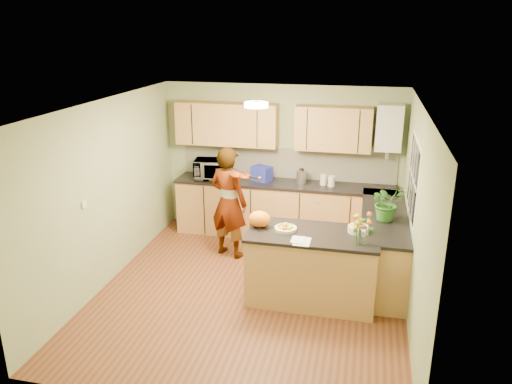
# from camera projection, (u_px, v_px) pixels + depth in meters

# --- Properties ---
(floor) EXTENTS (4.50, 4.50, 0.00)m
(floor) POSITION_uv_depth(u_px,v_px,m) (251.00, 291.00, 6.72)
(floor) COLOR #582B19
(floor) RESTS_ON ground
(ceiling) EXTENTS (4.00, 4.50, 0.02)m
(ceiling) POSITION_uv_depth(u_px,v_px,m) (251.00, 105.00, 5.93)
(ceiling) COLOR white
(ceiling) RESTS_ON wall_back
(wall_back) EXTENTS (4.00, 0.02, 2.50)m
(wall_back) POSITION_uv_depth(u_px,v_px,m) (282.00, 160.00, 8.41)
(wall_back) COLOR gray
(wall_back) RESTS_ON floor
(wall_front) EXTENTS (4.00, 0.02, 2.50)m
(wall_front) POSITION_uv_depth(u_px,v_px,m) (190.00, 292.00, 4.25)
(wall_front) COLOR gray
(wall_front) RESTS_ON floor
(wall_left) EXTENTS (0.02, 4.50, 2.50)m
(wall_left) POSITION_uv_depth(u_px,v_px,m) (107.00, 193.00, 6.75)
(wall_left) COLOR gray
(wall_left) RESTS_ON floor
(wall_right) EXTENTS (0.02, 4.50, 2.50)m
(wall_right) POSITION_uv_depth(u_px,v_px,m) (415.00, 217.00, 5.91)
(wall_right) COLOR gray
(wall_right) RESTS_ON floor
(back_counter) EXTENTS (3.64, 0.62, 0.94)m
(back_counter) POSITION_uv_depth(u_px,v_px,m) (284.00, 209.00, 8.36)
(back_counter) COLOR #AB8144
(back_counter) RESTS_ON floor
(right_counter) EXTENTS (0.62, 2.24, 0.94)m
(right_counter) POSITION_uv_depth(u_px,v_px,m) (383.00, 245.00, 7.00)
(right_counter) COLOR #AB8144
(right_counter) RESTS_ON floor
(splashback) EXTENTS (3.60, 0.02, 0.52)m
(splashback) POSITION_uv_depth(u_px,v_px,m) (287.00, 163.00, 8.39)
(splashback) COLOR #EEE8CE
(splashback) RESTS_ON back_counter
(upper_cabinets) EXTENTS (3.20, 0.34, 0.70)m
(upper_cabinets) POSITION_uv_depth(u_px,v_px,m) (270.00, 126.00, 8.09)
(upper_cabinets) COLOR #AB8144
(upper_cabinets) RESTS_ON wall_back
(boiler) EXTENTS (0.40, 0.30, 0.86)m
(boiler) POSITION_uv_depth(u_px,v_px,m) (389.00, 128.00, 7.70)
(boiler) COLOR silver
(boiler) RESTS_ON wall_back
(window_right) EXTENTS (0.01, 1.30, 1.05)m
(window_right) POSITION_uv_depth(u_px,v_px,m) (413.00, 178.00, 6.37)
(window_right) COLOR silver
(window_right) RESTS_ON wall_right
(light_switch) EXTENTS (0.02, 0.09, 0.09)m
(light_switch) POSITION_uv_depth(u_px,v_px,m) (84.00, 204.00, 6.17)
(light_switch) COLOR silver
(light_switch) RESTS_ON wall_left
(ceiling_lamp) EXTENTS (0.30, 0.30, 0.07)m
(ceiling_lamp) POSITION_uv_depth(u_px,v_px,m) (256.00, 105.00, 6.22)
(ceiling_lamp) COLOR #FFEABF
(ceiling_lamp) RESTS_ON ceiling
(peninsula_island) EXTENTS (1.64, 0.84, 0.94)m
(peninsula_island) POSITION_uv_depth(u_px,v_px,m) (312.00, 266.00, 6.38)
(peninsula_island) COLOR #AB8144
(peninsula_island) RESTS_ON floor
(fruit_dish) EXTENTS (0.28, 0.28, 0.10)m
(fruit_dish) POSITION_uv_depth(u_px,v_px,m) (286.00, 227.00, 6.29)
(fruit_dish) COLOR beige
(fruit_dish) RESTS_ON peninsula_island
(orange_bowl) EXTENTS (0.27, 0.27, 0.16)m
(orange_bowl) POSITION_uv_depth(u_px,v_px,m) (359.00, 227.00, 6.24)
(orange_bowl) COLOR beige
(orange_bowl) RESTS_ON peninsula_island
(flower_vase) EXTENTS (0.24, 0.24, 0.44)m
(flower_vase) POSITION_uv_depth(u_px,v_px,m) (363.00, 221.00, 5.85)
(flower_vase) COLOR silver
(flower_vase) RESTS_ON peninsula_island
(orange_bag) EXTENTS (0.30, 0.26, 0.21)m
(orange_bag) POSITION_uv_depth(u_px,v_px,m) (260.00, 219.00, 6.39)
(orange_bag) COLOR orange
(orange_bag) RESTS_ON peninsula_island
(papers) EXTENTS (0.20, 0.27, 0.01)m
(papers) POSITION_uv_depth(u_px,v_px,m) (302.00, 241.00, 5.98)
(papers) COLOR silver
(papers) RESTS_ON peninsula_island
(violinist) EXTENTS (0.73, 0.60, 1.73)m
(violinist) POSITION_uv_depth(u_px,v_px,m) (229.00, 202.00, 7.53)
(violinist) COLOR tan
(violinist) RESTS_ON floor
(violin) EXTENTS (0.68, 0.59, 0.17)m
(violin) POSITION_uv_depth(u_px,v_px,m) (237.00, 174.00, 7.12)
(violin) COLOR #4A1004
(violin) RESTS_ON violinist
(microwave) EXTENTS (0.65, 0.49, 0.33)m
(microwave) POSITION_uv_depth(u_px,v_px,m) (213.00, 169.00, 8.38)
(microwave) COLOR silver
(microwave) RESTS_ON back_counter
(blue_box) EXTENTS (0.37, 0.33, 0.24)m
(blue_box) POSITION_uv_depth(u_px,v_px,m) (262.00, 173.00, 8.28)
(blue_box) COLOR navy
(blue_box) RESTS_ON back_counter
(kettle) EXTENTS (0.16, 0.16, 0.30)m
(kettle) POSITION_uv_depth(u_px,v_px,m) (301.00, 176.00, 8.14)
(kettle) COLOR silver
(kettle) RESTS_ON back_counter
(jar_cream) EXTENTS (0.12, 0.12, 0.17)m
(jar_cream) POSITION_uv_depth(u_px,v_px,m) (324.00, 180.00, 8.08)
(jar_cream) COLOR beige
(jar_cream) RESTS_ON back_counter
(jar_white) EXTENTS (0.13, 0.13, 0.17)m
(jar_white) POSITION_uv_depth(u_px,v_px,m) (331.00, 181.00, 7.99)
(jar_white) COLOR silver
(jar_white) RESTS_ON back_counter
(potted_plant) EXTENTS (0.56, 0.53, 0.50)m
(potted_plant) POSITION_uv_depth(u_px,v_px,m) (387.00, 202.00, 6.56)
(potted_plant) COLOR #2F6B23
(potted_plant) RESTS_ON right_counter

